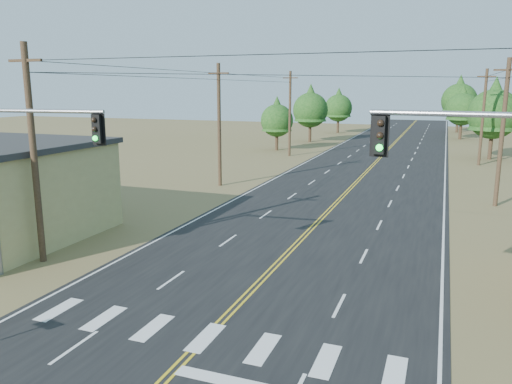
% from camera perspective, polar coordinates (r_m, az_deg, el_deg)
% --- Properties ---
extents(road, '(15.00, 200.00, 0.02)m').
position_cam_1_polar(road, '(36.96, 9.50, -0.89)').
color(road, black).
rests_on(road, ground).
extents(utility_pole_left_near, '(1.80, 0.30, 10.00)m').
position_cam_1_polar(utility_pole_left_near, '(24.74, -24.07, 4.04)').
color(utility_pole_left_near, '#4C3826').
rests_on(utility_pole_left_near, ground).
extents(utility_pole_left_mid, '(1.80, 0.30, 10.00)m').
position_cam_1_polar(utility_pole_left_mid, '(41.35, -4.23, 7.73)').
color(utility_pole_left_mid, '#4C3826').
rests_on(utility_pole_left_mid, ground).
extents(utility_pole_left_far, '(1.80, 0.30, 10.00)m').
position_cam_1_polar(utility_pole_left_far, '(60.06, 3.89, 8.99)').
color(utility_pole_left_far, '#4C3826').
rests_on(utility_pole_left_far, ground).
extents(utility_pole_right_mid, '(1.80, 0.30, 10.00)m').
position_cam_1_polar(utility_pole_right_mid, '(37.73, 26.33, 6.17)').
color(utility_pole_right_mid, '#4C3826').
rests_on(utility_pole_right_mid, ground).
extents(utility_pole_right_far, '(1.80, 0.30, 10.00)m').
position_cam_1_polar(utility_pole_right_far, '(57.62, 24.51, 7.85)').
color(utility_pole_right_far, '#4C3826').
rests_on(utility_pole_right_far, ground).
extents(signal_mast_left, '(5.69, 0.82, 7.33)m').
position_cam_1_polar(signal_mast_left, '(22.70, -25.27, 2.84)').
color(signal_mast_left, gray).
rests_on(signal_mast_left, ground).
extents(tree_left_near, '(4.24, 4.24, 7.06)m').
position_cam_1_polar(tree_left_near, '(65.70, 2.41, 8.54)').
color(tree_left_near, '#3F2D1E').
rests_on(tree_left_near, ground).
extents(tree_left_mid, '(5.23, 5.23, 8.72)m').
position_cam_1_polar(tree_left_mid, '(76.43, 6.25, 9.70)').
color(tree_left_mid, '#3F2D1E').
rests_on(tree_left_mid, ground).
extents(tree_left_far, '(4.91, 4.91, 8.18)m').
position_cam_1_polar(tree_left_far, '(92.79, 9.41, 9.76)').
color(tree_left_far, '#3F2D1E').
rests_on(tree_left_far, ground).
extents(tree_right_near, '(5.61, 5.61, 9.35)m').
position_cam_1_polar(tree_right_near, '(62.96, 25.56, 8.56)').
color(tree_right_near, '#3F2D1E').
rests_on(tree_right_near, ground).
extents(tree_right_mid, '(5.16, 5.16, 8.60)m').
position_cam_1_polar(tree_right_mid, '(86.64, 22.52, 9.07)').
color(tree_right_mid, '#3F2D1E').
rests_on(tree_right_mid, ground).
extents(tree_right_far, '(6.29, 6.29, 10.48)m').
position_cam_1_polar(tree_right_far, '(99.94, 22.23, 10.00)').
color(tree_right_far, '#3F2D1E').
rests_on(tree_right_far, ground).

